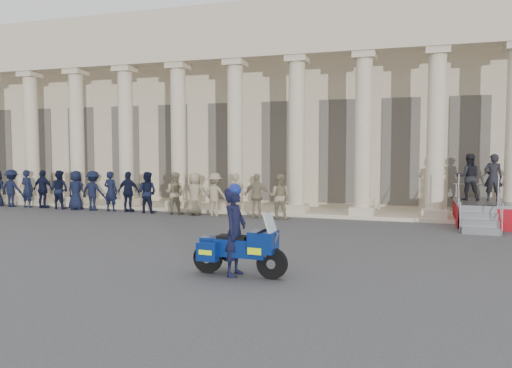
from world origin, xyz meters
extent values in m
plane|color=#414144|center=(0.00, 0.00, 0.00)|extent=(90.00, 90.00, 0.00)
cube|color=#C0AF90|center=(0.00, 15.00, 4.50)|extent=(40.00, 10.00, 9.00)
cube|color=#C0AF90|center=(0.00, 8.80, 0.07)|extent=(40.00, 2.60, 0.15)
cube|color=#C0AF90|center=(0.00, 8.00, 6.79)|extent=(35.80, 1.00, 1.00)
cube|color=#C0AF90|center=(0.00, 8.00, 7.89)|extent=(35.80, 1.00, 1.20)
cube|color=#C0AF90|center=(-11.70, 8.00, 0.30)|extent=(0.90, 0.90, 0.30)
cylinder|color=#C0AF90|center=(-11.70, 8.00, 3.25)|extent=(0.64, 0.64, 5.60)
cube|color=#C0AF90|center=(-11.70, 8.00, 6.17)|extent=(0.85, 0.85, 0.24)
cube|color=#C0AF90|center=(-9.10, 8.00, 0.30)|extent=(0.90, 0.90, 0.30)
cylinder|color=#C0AF90|center=(-9.10, 8.00, 3.25)|extent=(0.64, 0.64, 5.60)
cube|color=#C0AF90|center=(-9.10, 8.00, 6.17)|extent=(0.85, 0.85, 0.24)
cube|color=#C0AF90|center=(-6.50, 8.00, 0.30)|extent=(0.90, 0.90, 0.30)
cylinder|color=#C0AF90|center=(-6.50, 8.00, 3.25)|extent=(0.64, 0.64, 5.60)
cube|color=#C0AF90|center=(-6.50, 8.00, 6.17)|extent=(0.85, 0.85, 0.24)
cube|color=#C0AF90|center=(-3.90, 8.00, 0.30)|extent=(0.90, 0.90, 0.30)
cylinder|color=#C0AF90|center=(-3.90, 8.00, 3.25)|extent=(0.64, 0.64, 5.60)
cube|color=#C0AF90|center=(-3.90, 8.00, 6.17)|extent=(0.85, 0.85, 0.24)
cube|color=#C0AF90|center=(-1.30, 8.00, 0.30)|extent=(0.90, 0.90, 0.30)
cylinder|color=#C0AF90|center=(-1.30, 8.00, 3.25)|extent=(0.64, 0.64, 5.60)
cube|color=#C0AF90|center=(-1.30, 8.00, 6.17)|extent=(0.85, 0.85, 0.24)
cube|color=#C0AF90|center=(1.30, 8.00, 0.30)|extent=(0.90, 0.90, 0.30)
cylinder|color=#C0AF90|center=(1.30, 8.00, 3.25)|extent=(0.64, 0.64, 5.60)
cube|color=#C0AF90|center=(1.30, 8.00, 6.17)|extent=(0.85, 0.85, 0.24)
cube|color=#C0AF90|center=(3.90, 8.00, 0.30)|extent=(0.90, 0.90, 0.30)
cylinder|color=#C0AF90|center=(3.90, 8.00, 3.25)|extent=(0.64, 0.64, 5.60)
cube|color=#C0AF90|center=(3.90, 8.00, 6.17)|extent=(0.85, 0.85, 0.24)
cube|color=#C0AF90|center=(6.50, 8.00, 0.30)|extent=(0.90, 0.90, 0.30)
cylinder|color=#C0AF90|center=(6.50, 8.00, 3.25)|extent=(0.64, 0.64, 5.60)
cube|color=#C0AF90|center=(6.50, 8.00, 6.17)|extent=(0.85, 0.85, 0.24)
cube|color=#C0AF90|center=(9.10, 8.00, 0.30)|extent=(0.90, 0.90, 0.30)
cube|color=black|center=(-15.60, 10.02, 2.55)|extent=(1.30, 0.12, 4.20)
cube|color=black|center=(-13.00, 10.02, 2.55)|extent=(1.30, 0.12, 4.20)
cube|color=black|center=(-10.40, 10.02, 2.55)|extent=(1.30, 0.12, 4.20)
cube|color=black|center=(-7.80, 10.02, 2.55)|extent=(1.30, 0.12, 4.20)
cube|color=black|center=(-5.20, 10.02, 2.55)|extent=(1.30, 0.12, 4.20)
cube|color=black|center=(-2.60, 10.02, 2.55)|extent=(1.30, 0.12, 4.20)
cube|color=black|center=(0.00, 10.02, 2.55)|extent=(1.30, 0.12, 4.20)
cube|color=black|center=(2.60, 10.02, 2.55)|extent=(1.30, 0.12, 4.20)
cube|color=black|center=(5.20, 10.02, 2.55)|extent=(1.30, 0.12, 4.20)
cube|color=black|center=(7.80, 10.02, 2.55)|extent=(1.30, 0.12, 4.20)
imported|color=black|center=(-11.87, 6.85, 0.86)|extent=(1.11, 0.64, 1.72)
imported|color=black|center=(-10.98, 6.85, 0.86)|extent=(0.63, 0.41, 1.72)
imported|color=black|center=(-10.10, 6.85, 0.86)|extent=(1.01, 0.42, 1.72)
imported|color=black|center=(-9.21, 6.85, 0.86)|extent=(0.83, 0.65, 1.72)
imported|color=black|center=(-8.33, 6.85, 0.86)|extent=(0.84, 0.55, 1.72)
imported|color=black|center=(-7.44, 6.85, 0.86)|extent=(1.11, 0.64, 1.72)
imported|color=black|center=(-6.56, 6.85, 0.86)|extent=(0.63, 0.41, 1.72)
imported|color=black|center=(-5.67, 6.85, 0.86)|extent=(1.01, 0.42, 1.72)
imported|color=black|center=(-4.79, 6.85, 0.86)|extent=(0.83, 0.65, 1.72)
imported|color=gray|center=(-3.50, 6.85, 0.86)|extent=(0.83, 0.65, 1.72)
imported|color=gray|center=(-2.62, 6.85, 0.86)|extent=(0.84, 0.55, 1.72)
imported|color=gray|center=(-1.73, 6.85, 0.86)|extent=(1.11, 0.64, 1.72)
imported|color=gray|center=(-0.85, 6.85, 0.86)|extent=(0.63, 0.41, 1.72)
imported|color=gray|center=(0.04, 6.85, 0.86)|extent=(1.01, 0.42, 1.72)
imported|color=gray|center=(0.92, 6.85, 0.86)|extent=(0.83, 0.65, 1.72)
cube|color=#A70D17|center=(7.23, 7.80, 0.36)|extent=(0.04, 2.90, 0.72)
cube|color=gray|center=(7.81, 5.45, 0.10)|extent=(1.10, 0.28, 0.21)
cube|color=gray|center=(7.81, 5.73, 0.31)|extent=(1.10, 0.28, 0.21)
cube|color=gray|center=(7.81, 6.01, 0.51)|extent=(1.10, 0.28, 0.21)
cube|color=gray|center=(7.81, 6.29, 0.72)|extent=(1.10, 0.28, 0.21)
cylinder|color=gray|center=(9.24, 9.20, 1.32)|extent=(4.06, 0.04, 0.04)
imported|color=black|center=(7.64, 8.00, 1.66)|extent=(0.81, 0.63, 1.67)
imported|color=black|center=(8.44, 8.00, 1.66)|extent=(0.61, 0.40, 1.67)
cylinder|color=black|center=(3.16, -1.71, 0.32)|extent=(0.65, 0.16, 0.64)
cylinder|color=black|center=(1.70, -1.64, 0.32)|extent=(0.65, 0.16, 0.64)
cube|color=navy|center=(2.48, -1.68, 0.60)|extent=(1.13, 0.45, 0.37)
cube|color=navy|center=(2.96, -1.70, 0.76)|extent=(0.55, 0.53, 0.44)
cube|color=silver|center=(2.96, -1.70, 0.53)|extent=(0.23, 0.30, 0.12)
cube|color=#B2BFCC|center=(3.13, -1.70, 1.09)|extent=(0.22, 0.45, 0.52)
cube|color=black|center=(2.29, -1.67, 0.80)|extent=(0.64, 0.36, 0.10)
cube|color=navy|center=(1.75, -1.65, 0.68)|extent=(0.35, 0.34, 0.21)
cube|color=navy|center=(1.84, -1.96, 0.53)|extent=(0.45, 0.23, 0.39)
cube|color=#DAFE0D|center=(1.84, -1.96, 0.53)|extent=(0.30, 0.24, 0.10)
cube|color=navy|center=(1.86, -1.34, 0.53)|extent=(0.45, 0.23, 0.39)
cube|color=#DAFE0D|center=(1.86, -1.34, 0.53)|extent=(0.30, 0.24, 0.10)
cylinder|color=silver|center=(2.00, -1.42, 0.29)|extent=(0.59, 0.12, 0.10)
cylinder|color=black|center=(2.96, -1.70, 0.99)|extent=(0.06, 0.68, 0.03)
imported|color=black|center=(2.33, -1.67, 0.93)|extent=(0.47, 0.70, 1.86)
sphere|color=navy|center=(2.33, -1.67, 1.81)|extent=(0.28, 0.28, 0.28)
camera|label=1|loc=(5.99, -11.34, 2.65)|focal=35.00mm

